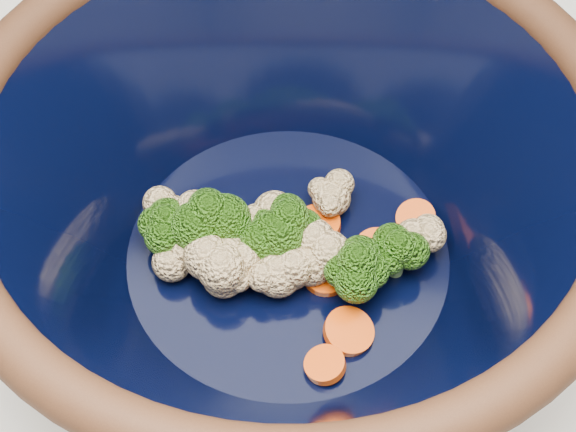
% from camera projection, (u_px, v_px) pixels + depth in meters
% --- Properties ---
extents(mixing_bowl, '(0.44, 0.44, 0.17)m').
position_uv_depth(mixing_bowl, '(288.00, 200.00, 0.48)').
color(mixing_bowl, black).
rests_on(mixing_bowl, counter).
extents(vegetable_pile, '(0.19, 0.14, 0.05)m').
position_uv_depth(vegetable_pile, '(273.00, 241.00, 0.51)').
color(vegetable_pile, '#608442').
rests_on(vegetable_pile, mixing_bowl).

